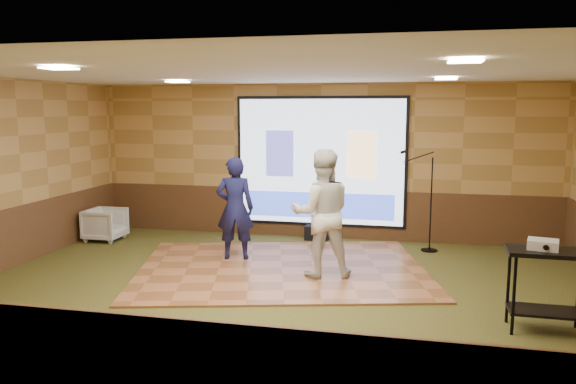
% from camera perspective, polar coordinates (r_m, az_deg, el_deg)
% --- Properties ---
extents(ground, '(9.00, 9.00, 0.00)m').
position_cam_1_polar(ground, '(7.87, -0.87, -10.19)').
color(ground, '#293618').
rests_on(ground, ground).
extents(room_shell, '(9.04, 7.04, 3.02)m').
position_cam_1_polar(room_shell, '(7.47, -0.90, 5.21)').
color(room_shell, tan).
rests_on(room_shell, ground).
extents(wainscot_back, '(9.00, 0.04, 0.95)m').
position_cam_1_polar(wainscot_back, '(11.07, 3.29, -2.19)').
color(wainscot_back, '#502F1A').
rests_on(wainscot_back, ground).
extents(wainscot_front, '(9.00, 0.04, 0.95)m').
position_cam_1_polar(wainscot_front, '(4.63, -11.38, -17.91)').
color(wainscot_front, '#502F1A').
rests_on(wainscot_front, ground).
extents(projector_screen, '(3.32, 0.06, 2.52)m').
position_cam_1_polar(projector_screen, '(10.88, 3.30, 2.95)').
color(projector_screen, black).
rests_on(projector_screen, room_shell).
extents(downlight_nw, '(0.32, 0.32, 0.02)m').
position_cam_1_polar(downlight_nw, '(9.88, -11.15, 10.93)').
color(downlight_nw, '#FFE8BF').
rests_on(downlight_nw, room_shell).
extents(downlight_ne, '(0.32, 0.32, 0.02)m').
position_cam_1_polar(downlight_ne, '(9.08, 15.75, 11.01)').
color(downlight_ne, '#FFE8BF').
rests_on(downlight_ne, room_shell).
extents(downlight_sw, '(0.32, 0.32, 0.02)m').
position_cam_1_polar(downlight_sw, '(6.98, -22.24, 11.56)').
color(downlight_sw, '#FFE8BF').
rests_on(downlight_sw, room_shell).
extents(downlight_se, '(0.32, 0.32, 0.02)m').
position_cam_1_polar(downlight_se, '(5.79, 17.57, 12.55)').
color(downlight_se, '#FFE8BF').
rests_on(downlight_se, room_shell).
extents(dance_floor, '(5.16, 4.39, 0.03)m').
position_cam_1_polar(dance_floor, '(8.95, -0.63, -7.76)').
color(dance_floor, '#A1623B').
rests_on(dance_floor, ground).
extents(player_left, '(0.70, 0.53, 1.71)m').
position_cam_1_polar(player_left, '(9.33, -5.40, -1.65)').
color(player_left, '#161745').
rests_on(player_left, dance_floor).
extents(player_right, '(1.09, 0.95, 1.90)m').
position_cam_1_polar(player_right, '(8.33, 3.44, -2.16)').
color(player_right, silver).
rests_on(player_right, dance_floor).
extents(av_table, '(0.90, 0.48, 0.95)m').
position_cam_1_polar(av_table, '(7.02, 24.89, -7.66)').
color(av_table, black).
rests_on(av_table, ground).
extents(projector, '(0.38, 0.34, 0.11)m').
position_cam_1_polar(projector, '(6.96, 24.48, -4.87)').
color(projector, silver).
rests_on(projector, av_table).
extents(mic_stand, '(0.71, 0.29, 1.81)m').
position_cam_1_polar(mic_stand, '(10.28, 13.94, -3.15)').
color(mic_stand, black).
rests_on(mic_stand, ground).
extents(banquet_chair, '(0.69, 0.67, 0.62)m').
position_cam_1_polar(banquet_chair, '(11.37, -18.07, -3.14)').
color(banquet_chair, gray).
rests_on(banquet_chair, ground).
extents(duffel_bag, '(0.46, 0.32, 0.28)m').
position_cam_1_polar(duffel_bag, '(10.91, 2.98, -4.14)').
color(duffel_bag, black).
rests_on(duffel_bag, ground).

